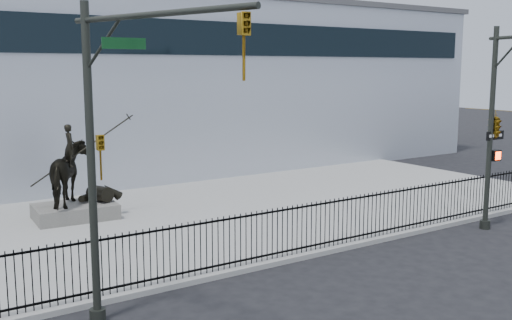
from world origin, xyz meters
TOP-DOWN VIEW (x-y plane):
  - ground at (0.00, 0.00)m, footprint 120.00×120.00m
  - plaza at (0.00, 7.00)m, footprint 30.00×12.00m
  - building at (0.00, 20.00)m, footprint 44.00×14.00m
  - picket_fence at (0.00, 1.25)m, footprint 22.10×0.10m
  - statue_plinth at (-4.74, 9.09)m, footprint 2.97×2.14m
  - equestrian_statue at (-4.68, 9.09)m, footprint 3.64×2.37m
  - traffic_signal_left at (-6.75, -0.62)m, footprint 1.52×4.84m

SIDE VIEW (x-z plane):
  - ground at x=0.00m, z-range 0.00..0.00m
  - plaza at x=0.00m, z-range 0.00..0.15m
  - statue_plinth at x=-4.74m, z-range 0.15..0.68m
  - picket_fence at x=0.00m, z-range 0.15..1.65m
  - equestrian_statue at x=-4.68m, z-range 0.26..3.35m
  - traffic_signal_left at x=-6.75m, z-range 0.53..7.53m
  - building at x=0.00m, z-range 0.00..9.00m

